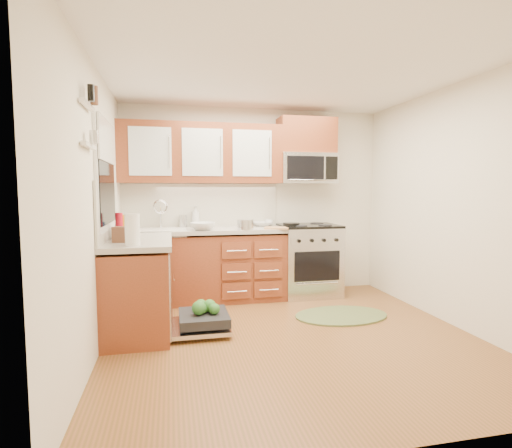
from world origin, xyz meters
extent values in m
plane|color=brown|center=(0.00, 0.00, 0.00)|extent=(3.50, 3.50, 0.00)
plane|color=white|center=(0.00, 0.00, 2.50)|extent=(3.50, 3.50, 0.00)
cube|color=silver|center=(0.00, 1.75, 1.25)|extent=(3.50, 0.04, 2.50)
cube|color=silver|center=(0.00, -1.75, 1.25)|extent=(3.50, 0.04, 2.50)
cube|color=silver|center=(-1.75, 0.00, 1.25)|extent=(0.04, 3.50, 2.50)
cube|color=silver|center=(1.75, 0.00, 1.25)|extent=(0.04, 3.50, 2.50)
cube|color=brown|center=(-0.73, 1.45, 0.42)|extent=(2.05, 0.60, 0.85)
cube|color=brown|center=(-1.45, 0.52, 0.42)|extent=(0.60, 1.25, 0.85)
cube|color=#ACA59D|center=(-0.72, 1.44, 0.90)|extent=(2.07, 0.64, 0.05)
cube|color=#ACA59D|center=(-1.44, 0.53, 0.90)|extent=(0.64, 1.27, 0.05)
cube|color=beige|center=(-0.73, 1.74, 1.21)|extent=(2.05, 0.02, 0.57)
cube|color=beige|center=(-1.74, 0.52, 1.21)|extent=(0.02, 1.25, 0.57)
cube|color=brown|center=(0.68, 1.57, 2.13)|extent=(0.76, 0.35, 0.47)
cube|color=white|center=(-1.71, 0.50, 1.88)|extent=(0.02, 0.96, 0.40)
cube|color=white|center=(-1.72, -0.35, 2.05)|extent=(0.04, 0.40, 0.03)
cube|color=white|center=(-1.72, -0.35, 1.75)|extent=(0.04, 0.40, 0.03)
cylinder|color=black|center=(0.40, 1.33, 0.97)|extent=(0.26, 0.26, 0.04)
cylinder|color=silver|center=(-0.22, 1.22, 0.99)|extent=(0.24, 0.24, 0.12)
cube|color=tan|center=(0.18, 1.22, 0.94)|extent=(0.35, 0.29, 0.02)
cylinder|color=silver|center=(-0.97, 1.65, 1.01)|extent=(0.13, 0.13, 0.16)
cylinder|color=white|center=(-1.46, 0.06, 1.07)|extent=(0.16, 0.16, 0.28)
cylinder|color=yellow|center=(-1.58, 0.53, 1.05)|extent=(0.10, 0.10, 0.24)
cylinder|color=red|center=(-1.62, 0.48, 1.06)|extent=(0.09, 0.09, 0.27)
cube|color=brown|center=(-1.58, 0.29, 1.00)|extent=(0.17, 0.14, 0.15)
cube|color=blue|center=(-1.60, 0.60, 1.01)|extent=(0.12, 0.09, 0.17)
imported|color=#999999|center=(0.08, 1.60, 0.95)|extent=(0.28, 0.28, 0.06)
imported|color=#999999|center=(-0.74, 1.25, 0.97)|extent=(0.38, 0.38, 0.09)
imported|color=#999999|center=(0.18, 1.65, 0.97)|extent=(0.12, 0.12, 0.09)
imported|color=#999999|center=(-0.80, 1.68, 1.06)|extent=(0.14, 0.14, 0.28)
imported|color=#999999|center=(-1.62, 0.66, 1.03)|extent=(0.12, 0.12, 0.21)
imported|color=#999999|center=(-1.62, 0.64, 1.00)|extent=(0.14, 0.14, 0.15)
camera|label=1|loc=(-1.12, -3.60, 1.42)|focal=28.00mm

